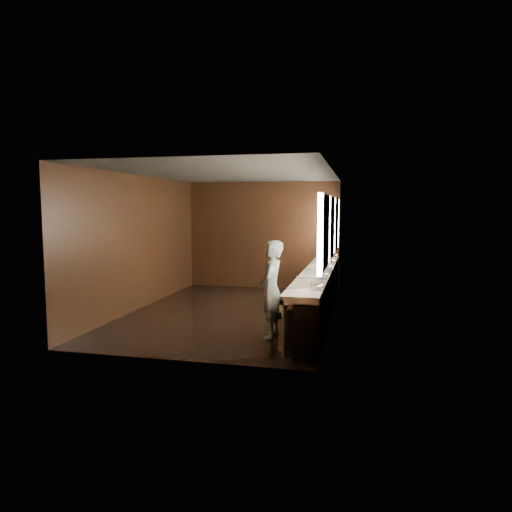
# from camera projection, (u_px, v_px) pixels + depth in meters

# --- Properties ---
(floor) EXTENTS (6.00, 6.00, 0.00)m
(floor) POSITION_uv_depth(u_px,v_px,m) (232.00, 312.00, 9.28)
(floor) COLOR black
(floor) RESTS_ON ground
(ceiling) EXTENTS (4.00, 6.00, 0.02)m
(ceiling) POSITION_uv_depth(u_px,v_px,m) (231.00, 173.00, 8.99)
(ceiling) COLOR #2D2D2B
(ceiling) RESTS_ON wall_back
(wall_back) EXTENTS (4.00, 0.02, 2.80)m
(wall_back) POSITION_uv_depth(u_px,v_px,m) (263.00, 235.00, 12.05)
(wall_back) COLOR black
(wall_back) RESTS_ON floor
(wall_front) EXTENTS (4.00, 0.02, 2.80)m
(wall_front) POSITION_uv_depth(u_px,v_px,m) (171.00, 261.00, 6.23)
(wall_front) COLOR black
(wall_front) RESTS_ON floor
(wall_left) EXTENTS (0.02, 6.00, 2.80)m
(wall_left) POSITION_uv_depth(u_px,v_px,m) (140.00, 242.00, 9.58)
(wall_left) COLOR black
(wall_left) RESTS_ON floor
(wall_right) EXTENTS (0.02, 6.00, 2.80)m
(wall_right) POSITION_uv_depth(u_px,v_px,m) (332.00, 246.00, 8.69)
(wall_right) COLOR black
(wall_right) RESTS_ON floor
(sink_counter) EXTENTS (0.55, 5.40, 1.01)m
(sink_counter) POSITION_uv_depth(u_px,v_px,m) (321.00, 292.00, 8.83)
(sink_counter) COLOR black
(sink_counter) RESTS_ON floor
(mirror_band) EXTENTS (0.06, 5.03, 1.15)m
(mirror_band) POSITION_uv_depth(u_px,v_px,m) (332.00, 227.00, 8.66)
(mirror_band) COLOR white
(mirror_band) RESTS_ON wall_right
(person) EXTENTS (0.38, 0.58, 1.60)m
(person) POSITION_uv_depth(u_px,v_px,m) (272.00, 289.00, 7.42)
(person) COLOR #9CD0E9
(person) RESTS_ON floor
(trash_bin) EXTENTS (0.48, 0.48, 0.58)m
(trash_bin) POSITION_uv_depth(u_px,v_px,m) (296.00, 326.00, 7.07)
(trash_bin) COLOR black
(trash_bin) RESTS_ON floor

